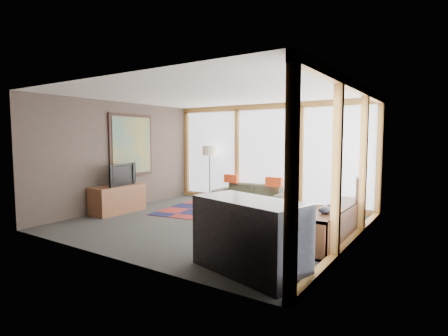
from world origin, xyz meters
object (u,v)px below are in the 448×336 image
Objects in this scene: floor_lamp at (210,173)px; coffee_table at (235,213)px; sofa at (251,195)px; bookshelf at (336,224)px; television at (120,175)px; bar_counter at (250,236)px; tv_console at (118,199)px.

floor_lamp reaches higher than coffee_table.
floor_lamp reaches higher than sofa.
bookshelf is 4.88m from television.
television reaches higher than bookshelf.
coffee_table is 0.54× the size of bookshelf.
bar_counter is (2.10, -3.80, 0.20)m from sofa.
floor_lamp reaches higher than television.
coffee_table is 0.82× the size of bar_counter.
sofa is 3.23m from tv_console.
sofa is 1.26× the size of floor_lamp.
tv_console is 0.57m from television.
sofa is 1.47m from floor_lamp.
television reaches higher than sofa.
coffee_table is at bearing -88.12° from television.
television is 4.54m from bar_counter.
floor_lamp reaches higher than bar_counter.
television is (-4.82, -0.50, 0.60)m from bookshelf.
floor_lamp is 2.58m from television.
floor_lamp is at bearing 170.40° from sofa.
bar_counter reaches higher than tv_console.
sofa is at bearing 46.54° from tv_console.
bookshelf is at bearing 89.44° from bar_counter.
sofa is at bearing -5.96° from floor_lamp.
bookshelf is 2.08m from bar_counter.
coffee_table is 2.07m from bookshelf.
coffee_table is 1.40× the size of television.
coffee_table is (0.58, -1.70, -0.07)m from sofa.
coffee_table is 2.61m from bar_counter.
bar_counter is at bearing -54.08° from coffee_table.
sofa is 3.23m from television.
sofa is 0.83× the size of bookshelf.
sofa is 3.20m from bookshelf.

